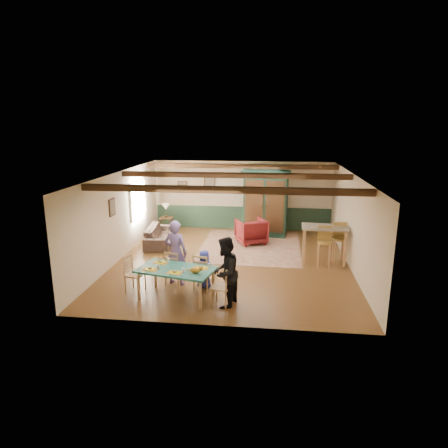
# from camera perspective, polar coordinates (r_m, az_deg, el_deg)

# --- Properties ---
(floor) EXTENTS (8.00, 8.00, 0.00)m
(floor) POSITION_cam_1_polar(r_m,az_deg,el_deg) (12.32, 1.15, -5.40)
(floor) COLOR #553318
(floor) RESTS_ON ground
(wall_back) EXTENTS (7.00, 0.02, 2.70)m
(wall_back) POSITION_cam_1_polar(r_m,az_deg,el_deg) (15.83, 2.63, 4.08)
(wall_back) COLOR beige
(wall_back) RESTS_ON floor
(wall_left) EXTENTS (0.02, 8.00, 2.70)m
(wall_left) POSITION_cam_1_polar(r_m,az_deg,el_deg) (12.75, -14.67, 1.13)
(wall_left) COLOR beige
(wall_left) RESTS_ON floor
(wall_right) EXTENTS (0.02, 8.00, 2.70)m
(wall_right) POSITION_cam_1_polar(r_m,az_deg,el_deg) (12.11, 17.90, 0.22)
(wall_right) COLOR beige
(wall_right) RESTS_ON floor
(ceiling) EXTENTS (7.00, 8.00, 0.02)m
(ceiling) POSITION_cam_1_polar(r_m,az_deg,el_deg) (11.69, 1.22, 7.16)
(ceiling) COLOR silver
(ceiling) RESTS_ON wall_back
(wainscot_back) EXTENTS (6.95, 0.03, 0.90)m
(wainscot_back) POSITION_cam_1_polar(r_m,az_deg,el_deg) (16.00, 2.59, 0.90)
(wainscot_back) COLOR #1B3323
(wainscot_back) RESTS_ON floor
(ceiling_beam_front) EXTENTS (6.95, 0.16, 0.16)m
(ceiling_beam_front) POSITION_cam_1_polar(r_m,az_deg,el_deg) (9.44, -0.18, 4.91)
(ceiling_beam_front) COLOR #301D0D
(ceiling_beam_front) RESTS_ON ceiling
(ceiling_beam_mid) EXTENTS (6.95, 0.16, 0.16)m
(ceiling_beam_mid) POSITION_cam_1_polar(r_m,az_deg,el_deg) (12.10, 1.40, 6.97)
(ceiling_beam_mid) COLOR #301D0D
(ceiling_beam_mid) RESTS_ON ceiling
(ceiling_beam_back) EXTENTS (6.95, 0.16, 0.16)m
(ceiling_beam_back) POSITION_cam_1_polar(r_m,az_deg,el_deg) (14.67, 2.39, 8.25)
(ceiling_beam_back) COLOR #301D0D
(ceiling_beam_back) RESTS_ON ceiling
(window_left) EXTENTS (0.06, 1.60, 1.30)m
(window_left) POSITION_cam_1_polar(r_m,az_deg,el_deg) (14.26, -12.15, 3.46)
(window_left) COLOR white
(window_left) RESTS_ON wall_left
(picture_left_wall) EXTENTS (0.04, 0.42, 0.52)m
(picture_left_wall) POSITION_cam_1_polar(r_m,az_deg,el_deg) (12.11, -15.68, 2.33)
(picture_left_wall) COLOR gray
(picture_left_wall) RESTS_ON wall_left
(picture_back_a) EXTENTS (0.45, 0.04, 0.55)m
(picture_back_a) POSITION_cam_1_polar(r_m,az_deg,el_deg) (15.88, -2.07, 5.76)
(picture_back_a) COLOR gray
(picture_back_a) RESTS_ON wall_back
(picture_back_b) EXTENTS (0.38, 0.04, 0.48)m
(picture_back_b) POSITION_cam_1_polar(r_m,az_deg,el_deg) (16.11, -5.95, 5.28)
(picture_back_b) COLOR gray
(picture_back_b) RESTS_ON wall_back
(dining_table) EXTENTS (1.98, 1.38, 0.75)m
(dining_table) POSITION_cam_1_polar(r_m,az_deg,el_deg) (9.81, -6.83, -8.43)
(dining_table) COLOR #1F6255
(dining_table) RESTS_ON floor
(dining_chair_far_left) EXTENTS (0.51, 0.52, 0.95)m
(dining_chair_far_left) POSITION_cam_1_polar(r_m,az_deg,el_deg) (10.54, -7.04, -6.21)
(dining_chair_far_left) COLOR tan
(dining_chair_far_left) RESTS_ON floor
(dining_chair_far_right) EXTENTS (0.51, 0.52, 0.95)m
(dining_chair_far_right) POSITION_cam_1_polar(r_m,az_deg,el_deg) (10.22, -3.00, -6.79)
(dining_chair_far_right) COLOR tan
(dining_chair_far_right) RESTS_ON floor
(dining_chair_end_left) EXTENTS (0.52, 0.51, 0.95)m
(dining_chair_end_left) POSITION_cam_1_polar(r_m,az_deg,el_deg) (10.31, -12.62, -6.93)
(dining_chair_end_left) COLOR tan
(dining_chair_end_left) RESTS_ON floor
(dining_chair_end_right) EXTENTS (0.52, 0.51, 0.95)m
(dining_chair_end_right) POSITION_cam_1_polar(r_m,az_deg,el_deg) (9.34, -0.44, -8.85)
(dining_chair_end_right) COLOR tan
(dining_chair_end_right) RESTS_ON floor
(person_man) EXTENTS (0.71, 0.55, 1.73)m
(person_man) POSITION_cam_1_polar(r_m,az_deg,el_deg) (10.48, -6.91, -4.08)
(person_man) COLOR #755C9D
(person_man) RESTS_ON floor
(person_woman) EXTENTS (0.79, 0.92, 1.65)m
(person_woman) POSITION_cam_1_polar(r_m,az_deg,el_deg) (9.18, 0.15, -6.92)
(person_woman) COLOR black
(person_woman) RESTS_ON floor
(person_child) EXTENTS (0.55, 0.42, 1.01)m
(person_child) POSITION_cam_1_polar(r_m,az_deg,el_deg) (10.28, -2.83, -6.49)
(person_child) COLOR navy
(person_child) RESTS_ON floor
(cat) EXTENTS (0.38, 0.22, 0.18)m
(cat) POSITION_cam_1_polar(r_m,az_deg,el_deg) (9.33, -4.14, -6.50)
(cat) COLOR orange
(cat) RESTS_ON dining_table
(place_setting_near_left) EXTENTS (0.46, 0.38, 0.11)m
(place_setting_near_left) POSITION_cam_1_polar(r_m,az_deg,el_deg) (9.70, -10.50, -6.11)
(place_setting_near_left) COLOR yellow
(place_setting_near_left) RESTS_ON dining_table
(place_setting_near_center) EXTENTS (0.46, 0.38, 0.11)m
(place_setting_near_center) POSITION_cam_1_polar(r_m,az_deg,el_deg) (9.40, -7.04, -6.64)
(place_setting_near_center) COLOR yellow
(place_setting_near_center) RESTS_ON dining_table
(place_setting_far_left) EXTENTS (0.46, 0.38, 0.11)m
(place_setting_far_left) POSITION_cam_1_polar(r_m,az_deg,el_deg) (10.11, -9.07, -5.20)
(place_setting_far_left) COLOR yellow
(place_setting_far_left) RESTS_ON dining_table
(place_setting_far_right) EXTENTS (0.46, 0.38, 0.11)m
(place_setting_far_right) POSITION_cam_1_polar(r_m,az_deg,el_deg) (9.65, -3.29, -6.01)
(place_setting_far_right) COLOR yellow
(place_setting_far_right) RESTS_ON dining_table
(area_rug) EXTENTS (3.45, 4.06, 0.01)m
(area_rug) POSITION_cam_1_polar(r_m,az_deg,el_deg) (13.84, 3.80, -3.17)
(area_rug) COLOR tan
(area_rug) RESTS_ON floor
(armoire) EXTENTS (1.82, 0.92, 2.47)m
(armoire) POSITION_cam_1_polar(r_m,az_deg,el_deg) (14.93, 5.96, 2.94)
(armoire) COLOR black
(armoire) RESTS_ON floor
(armchair) EXTENTS (1.25, 1.26, 0.87)m
(armchair) POSITION_cam_1_polar(r_m,az_deg,el_deg) (14.08, 3.90, -1.04)
(armchair) COLOR #490E13
(armchair) RESTS_ON floor
(sofa) EXTENTS (1.06, 2.20, 0.62)m
(sofa) POSITION_cam_1_polar(r_m,az_deg,el_deg) (14.22, -9.11, -1.57)
(sofa) COLOR #392A24
(sofa) RESTS_ON floor
(end_table) EXTENTS (0.47, 0.47, 0.58)m
(end_table) POSITION_cam_1_polar(r_m,az_deg,el_deg) (15.75, -8.24, -0.05)
(end_table) COLOR #301D0D
(end_table) RESTS_ON floor
(table_lamp) EXTENTS (0.30, 0.30, 0.53)m
(table_lamp) POSITION_cam_1_polar(r_m,az_deg,el_deg) (15.62, -8.31, 1.92)
(table_lamp) COLOR #DBB68E
(table_lamp) RESTS_ON end_table
(counter_table) EXTENTS (1.40, 0.86, 1.13)m
(counter_table) POSITION_cam_1_polar(r_m,az_deg,el_deg) (12.46, 14.06, -2.86)
(counter_table) COLOR tan
(counter_table) RESTS_ON floor
(bar_stool_left) EXTENTS (0.46, 0.49, 1.19)m
(bar_stool_left) POSITION_cam_1_polar(r_m,az_deg,el_deg) (12.13, 14.12, -3.19)
(bar_stool_left) COLOR tan
(bar_stool_left) RESTS_ON floor
(bar_stool_right) EXTENTS (0.44, 0.49, 1.25)m
(bar_stool_right) POSITION_cam_1_polar(r_m,az_deg,el_deg) (12.46, 16.21, -2.74)
(bar_stool_right) COLOR tan
(bar_stool_right) RESTS_ON floor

